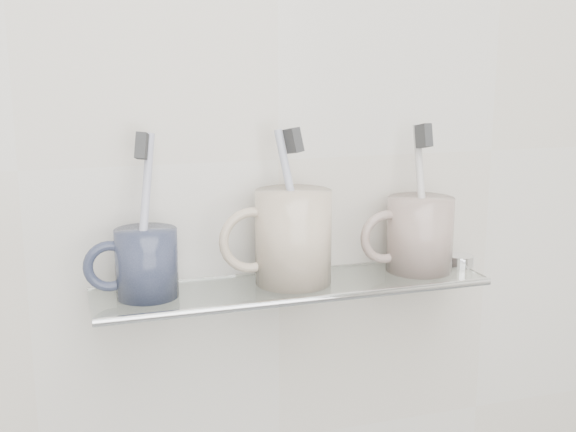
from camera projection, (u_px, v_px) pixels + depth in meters
name	position (u px, v px, depth m)	size (l,w,h in m)	color
wall_back	(278.00, 160.00, 0.94)	(2.50, 2.50, 0.00)	beige
shelf_glass	(293.00, 286.00, 0.91)	(0.50, 0.12, 0.01)	silver
shelf_rail	(308.00, 300.00, 0.86)	(0.01, 0.01, 0.50)	silver
bracket_left	(121.00, 300.00, 0.90)	(0.02, 0.02, 0.03)	silver
bracket_right	(423.00, 270.00, 1.02)	(0.02, 0.02, 0.03)	silver
mug_left	(147.00, 263.00, 0.86)	(0.07, 0.07, 0.08)	#1F243A
mug_left_handle	(110.00, 266.00, 0.84)	(0.06, 0.06, 0.01)	#1F243A
toothbrush_left	(145.00, 214.00, 0.84)	(0.01, 0.01, 0.19)	#ABACD1
bristles_left	(142.00, 146.00, 0.83)	(0.01, 0.02, 0.03)	#2F3032
mug_center	(293.00, 237.00, 0.91)	(0.10, 0.10, 0.12)	beige
mug_center_handle	(252.00, 240.00, 0.89)	(0.08, 0.08, 0.01)	beige
toothbrush_center	(293.00, 205.00, 0.90)	(0.01, 0.01, 0.19)	#A4AED3
bristles_center	(293.00, 140.00, 0.88)	(0.01, 0.02, 0.03)	#2F3032
mug_right	(420.00, 234.00, 0.96)	(0.09, 0.09, 0.10)	silver
mug_right_handle	(386.00, 237.00, 0.95)	(0.07, 0.07, 0.01)	silver
toothbrush_right	(421.00, 196.00, 0.95)	(0.01, 0.01, 0.19)	beige
bristles_right	(424.00, 136.00, 0.93)	(0.01, 0.02, 0.03)	#2F3032
chrome_cap	(461.00, 261.00, 0.99)	(0.04, 0.04, 0.01)	silver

